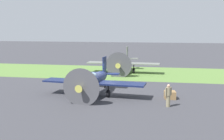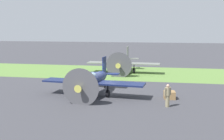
{
  "view_description": "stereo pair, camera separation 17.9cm",
  "coord_description": "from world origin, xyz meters",
  "px_view_note": "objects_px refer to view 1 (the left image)",
  "views": [
    {
      "loc": [
        -5.2,
        24.83,
        5.98
      ],
      "look_at": [
        -0.08,
        -4.56,
        1.27
      ],
      "focal_mm": 44.47,
      "sensor_mm": 36.0,
      "label": 1
    },
    {
      "loc": [
        -5.38,
        24.8,
        5.98
      ],
      "look_at": [
        -0.08,
        -4.56,
        1.27
      ],
      "focal_mm": 44.47,
      "sensor_mm": 36.0,
      "label": 2
    }
  ],
  "objects_px": {
    "airplane_lead": "(94,80)",
    "supply_crate": "(170,95)",
    "ground_crew_chief": "(168,95)",
    "airplane_wingman": "(123,62)"
  },
  "relations": [
    {
      "from": "airplane_lead",
      "to": "supply_crate",
      "type": "height_order",
      "value": "airplane_lead"
    },
    {
      "from": "airplane_lead",
      "to": "ground_crew_chief",
      "type": "height_order",
      "value": "airplane_lead"
    },
    {
      "from": "airplane_lead",
      "to": "ground_crew_chief",
      "type": "relative_size",
      "value": 5.25
    },
    {
      "from": "airplane_lead",
      "to": "airplane_wingman",
      "type": "xyz_separation_m",
      "value": [
        -0.9,
        -12.39,
        0.06
      ]
    },
    {
      "from": "airplane_lead",
      "to": "supply_crate",
      "type": "bearing_deg",
      "value": -174.72
    },
    {
      "from": "supply_crate",
      "to": "airplane_wingman",
      "type": "bearing_deg",
      "value": -65.82
    },
    {
      "from": "airplane_lead",
      "to": "airplane_wingman",
      "type": "relative_size",
      "value": 0.97
    },
    {
      "from": "airplane_wingman",
      "to": "airplane_lead",
      "type": "bearing_deg",
      "value": 88.04
    },
    {
      "from": "ground_crew_chief",
      "to": "supply_crate",
      "type": "relative_size",
      "value": 1.92
    },
    {
      "from": "airplane_wingman",
      "to": "supply_crate",
      "type": "bearing_deg",
      "value": 116.37
    }
  ]
}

